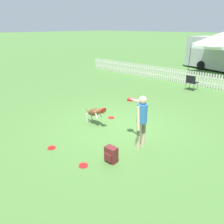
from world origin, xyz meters
The scene contains 11 objects.
ground_plane centered at (0.00, 0.00, 0.00)m, with size 240.00×240.00×0.00m, color #4C7A38.
handler_person centered at (1.22, -0.59, 0.95)m, with size 0.89×0.71×1.53m.
leaping_dog centered at (-0.82, -0.41, 0.47)m, with size 1.18×0.36×0.77m.
frisbee_near_handler centered at (-0.58, -2.36, 0.01)m, with size 0.23×0.23×0.02m.
frisbee_near_dog centered at (0.73, -2.30, 0.01)m, with size 0.23×0.23×0.02m.
frisbee_midfield centered at (-0.81, 0.41, 0.01)m, with size 0.23×0.23×0.02m.
backpack_on_grass centered at (1.11, -1.70, 0.20)m, with size 0.32×0.24×0.41m.
picket_fence centered at (0.00, 7.21, 0.41)m, with size 17.66×0.04×0.82m.
folding_chair_blue_left centered at (-0.24, 6.13, 0.48)m, with size 0.54×0.55×0.81m.
canopy_tent_main centered at (-0.55, 10.98, 2.36)m, with size 2.90×2.90×2.88m.
equipment_trailer centered at (-1.32, 13.36, 1.30)m, with size 5.47×3.50×2.46m.
Camera 1 is at (4.33, -5.18, 3.24)m, focal length 35.00 mm.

